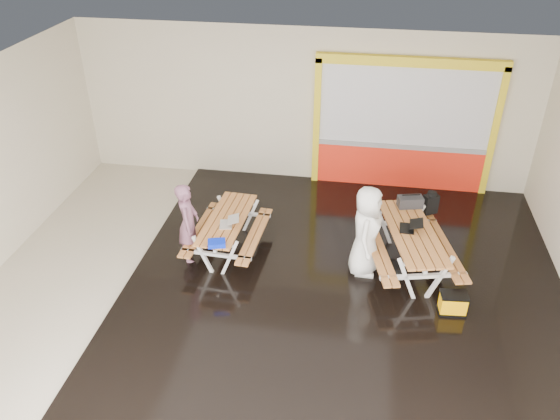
% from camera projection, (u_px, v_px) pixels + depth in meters
% --- Properties ---
extents(room, '(10.02, 8.02, 3.52)m').
position_uv_depth(room, '(271.00, 199.00, 8.75)').
color(room, beige).
rests_on(room, ground).
extents(deck, '(7.50, 7.98, 0.05)m').
position_uv_depth(deck, '(343.00, 292.00, 9.48)').
color(deck, black).
rests_on(deck, room).
extents(kiosk, '(3.88, 0.16, 3.00)m').
position_uv_depth(kiosk, '(403.00, 128.00, 11.92)').
color(kiosk, red).
rests_on(kiosk, room).
extents(picnic_table_left, '(1.37, 1.95, 0.75)m').
position_uv_depth(picnic_table_left, '(228.00, 226.00, 10.21)').
color(picnic_table_left, '#C57939').
rests_on(picnic_table_left, deck).
extents(picnic_table_right, '(1.90, 2.41, 0.85)m').
position_uv_depth(picnic_table_right, '(411.00, 240.00, 9.70)').
color(picnic_table_right, '#C57939').
rests_on(picnic_table_right, deck).
extents(person_left, '(0.47, 0.63, 1.57)m').
position_uv_depth(person_left, '(188.00, 223.00, 9.90)').
color(person_left, '#7A4C63').
rests_on(person_left, deck).
extents(person_right, '(0.62, 0.87, 1.69)m').
position_uv_depth(person_right, '(366.00, 231.00, 9.51)').
color(person_right, white).
rests_on(person_right, deck).
extents(laptop_left, '(0.40, 0.38, 0.15)m').
position_uv_depth(laptop_left, '(229.00, 222.00, 9.91)').
color(laptop_left, silver).
rests_on(laptop_left, picnic_table_left).
extents(laptop_right, '(0.40, 0.35, 0.16)m').
position_uv_depth(laptop_right, '(410.00, 227.00, 9.61)').
color(laptop_right, black).
rests_on(laptop_right, picnic_table_right).
extents(blue_pouch, '(0.34, 0.28, 0.09)m').
position_uv_depth(blue_pouch, '(217.00, 243.00, 9.36)').
color(blue_pouch, '#0722D0').
rests_on(blue_pouch, picnic_table_left).
extents(toolbox, '(0.49, 0.33, 0.26)m').
position_uv_depth(toolbox, '(410.00, 202.00, 10.24)').
color(toolbox, black).
rests_on(toolbox, picnic_table_right).
extents(backpack, '(0.32, 0.28, 0.45)m').
position_uv_depth(backpack, '(431.00, 203.00, 10.54)').
color(backpack, black).
rests_on(backpack, picnic_table_right).
extents(dark_case, '(0.42, 0.32, 0.15)m').
position_uv_depth(dark_case, '(394.00, 268.00, 9.87)').
color(dark_case, black).
rests_on(dark_case, deck).
extents(fluke_bag, '(0.45, 0.32, 0.37)m').
position_uv_depth(fluke_bag, '(453.00, 304.00, 8.91)').
color(fluke_bag, black).
rests_on(fluke_bag, deck).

